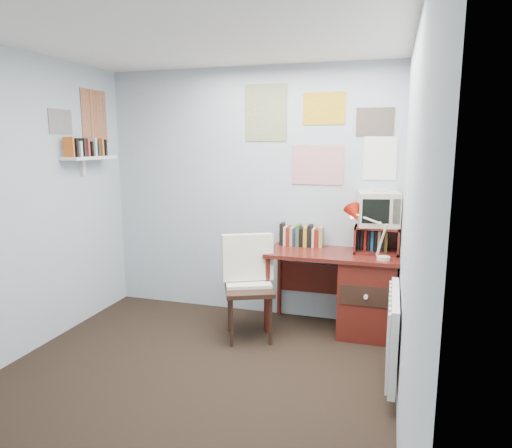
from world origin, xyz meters
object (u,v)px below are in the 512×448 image
(tv_riser, at_px, (377,239))
(radiator, at_px, (393,333))
(desk_chair, at_px, (249,290))
(crt_tv, at_px, (378,207))
(desk_lamp, at_px, (385,237))
(wall_shelf, at_px, (89,158))
(desk, at_px, (361,291))

(tv_riser, xyz_separation_m, radiator, (0.17, -1.04, -0.47))
(desk_chair, xyz_separation_m, crt_tv, (1.07, 0.53, 0.72))
(desk_chair, xyz_separation_m, desk_lamp, (1.15, 0.25, 0.51))
(radiator, xyz_separation_m, wall_shelf, (-2.86, 0.55, 1.20))
(radiator, bearing_deg, crt_tv, 99.28)
(desk_chair, height_order, radiator, desk_chair)
(desk_lamp, distance_m, crt_tv, 0.37)
(radiator, distance_m, wall_shelf, 3.15)
(desk, bearing_deg, desk_lamp, -40.25)
(desk_chair, relative_size, wall_shelf, 1.47)
(crt_tv, height_order, wall_shelf, wall_shelf)
(desk_lamp, bearing_deg, tv_riser, 97.69)
(desk_lamp, height_order, wall_shelf, wall_shelf)
(crt_tv, bearing_deg, desk, -141.13)
(desk_chair, distance_m, desk_lamp, 1.28)
(radiator, height_order, wall_shelf, wall_shelf)
(desk, relative_size, desk_lamp, 2.90)
(desk, height_order, desk_chair, desk_chair)
(crt_tv, bearing_deg, desk_chair, -163.18)
(crt_tv, bearing_deg, wall_shelf, -178.87)
(desk, bearing_deg, desk_chair, -157.16)
(radiator, relative_size, wall_shelf, 1.29)
(desk, distance_m, desk_chair, 1.04)
(desk_lamp, bearing_deg, radiator, -89.24)
(desk_lamp, height_order, tv_riser, desk_lamp)
(desk_chair, bearing_deg, crt_tv, 3.55)
(desk, bearing_deg, wall_shelf, -171.60)
(tv_riser, bearing_deg, desk_chair, -154.49)
(tv_riser, xyz_separation_m, wall_shelf, (-2.69, -0.49, 0.74))
(desk_lamp, xyz_separation_m, radiator, (0.10, -0.77, -0.55))
(desk, relative_size, desk_chair, 1.32)
(desk_chair, height_order, crt_tv, crt_tv)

